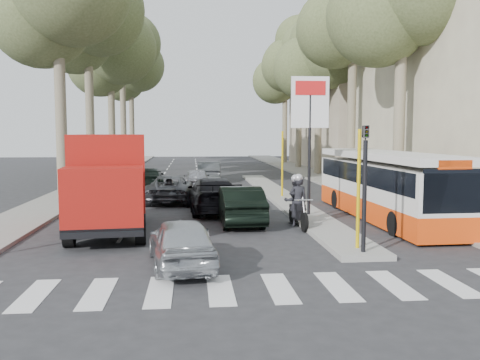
% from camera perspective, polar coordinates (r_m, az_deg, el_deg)
% --- Properties ---
extents(ground, '(120.00, 120.00, 0.00)m').
position_cam_1_polar(ground, '(15.19, -0.04, -7.61)').
color(ground, '#28282B').
rests_on(ground, ground).
extents(sidewalk_right, '(3.20, 70.00, 0.12)m').
position_cam_1_polar(sidewalk_right, '(41.11, 8.63, 0.56)').
color(sidewalk_right, gray).
rests_on(sidewalk_right, ground).
extents(median_left, '(2.40, 64.00, 0.12)m').
position_cam_1_polar(median_left, '(43.37, -14.21, 0.70)').
color(median_left, gray).
rests_on(median_left, ground).
extents(traffic_island, '(1.50, 26.00, 0.16)m').
position_cam_1_polar(traffic_island, '(26.36, 4.74, -1.96)').
color(traffic_island, gray).
rests_on(traffic_island, ground).
extents(building_far, '(11.00, 20.00, 16.00)m').
position_cam_1_polar(building_far, '(51.79, 13.82, 10.22)').
color(building_far, '#B7A88E').
rests_on(building_far, ground).
extents(billboard, '(1.50, 12.10, 5.60)m').
position_cam_1_polar(billboard, '(20.28, 7.83, 6.12)').
color(billboard, yellow).
rests_on(billboard, ground).
extents(traffic_light_island, '(0.16, 0.41, 3.60)m').
position_cam_1_polar(traffic_light_island, '(14.06, 13.86, 1.45)').
color(traffic_light_island, black).
rests_on(traffic_light_island, ground).
extents(tree_l_b, '(7.40, 7.20, 14.88)m').
position_cam_1_polar(tree_l_b, '(36.29, -16.54, 17.28)').
color(tree_l_b, '#6B604C').
rests_on(tree_l_b, ground).
extents(tree_l_c, '(7.40, 7.20, 13.71)m').
position_cam_1_polar(tree_l_c, '(43.83, -14.18, 13.83)').
color(tree_l_c, '#6B604C').
rests_on(tree_l_c, ground).
extents(tree_l_d, '(7.40, 7.20, 15.66)m').
position_cam_1_polar(tree_l_d, '(51.94, -12.97, 14.41)').
color(tree_l_d, '#6B604C').
rests_on(tree_l_d, ground).
extents(tree_l_e, '(7.40, 7.20, 14.49)m').
position_cam_1_polar(tree_l_e, '(59.67, -12.03, 12.21)').
color(tree_l_e, '#6B604C').
rests_on(tree_l_e, ground).
extents(tree_r_b, '(7.40, 7.20, 15.27)m').
position_cam_1_polar(tree_r_b, '(35.45, 12.78, 18.23)').
color(tree_r_b, '#6B604C').
rests_on(tree_r_b, ground).
extents(tree_r_c, '(7.40, 7.20, 13.32)m').
position_cam_1_polar(tree_r_c, '(42.63, 9.01, 13.71)').
color(tree_r_c, '#6B604C').
rests_on(tree_r_c, ground).
extents(tree_r_d, '(7.40, 7.20, 14.88)m').
position_cam_1_polar(tree_r_d, '(50.56, 6.82, 13.97)').
color(tree_r_d, '#6B604C').
rests_on(tree_r_d, ground).
extents(tree_r_e, '(7.40, 7.20, 14.10)m').
position_cam_1_polar(tree_r_e, '(58.26, 5.20, 12.14)').
color(tree_r_e, '#6B604C').
rests_on(tree_r_e, ground).
extents(silver_hatchback, '(1.99, 3.92, 1.28)m').
position_cam_1_polar(silver_hatchback, '(13.03, -6.59, -6.93)').
color(silver_hatchback, '#AFB3B8').
rests_on(silver_hatchback, ground).
extents(dark_hatchback, '(1.65, 4.37, 1.42)m').
position_cam_1_polar(dark_hatchback, '(19.08, -0.06, -2.79)').
color(dark_hatchback, black).
rests_on(dark_hatchback, ground).
extents(queue_car_a, '(2.34, 4.80, 1.31)m').
position_cam_1_polar(queue_car_a, '(25.33, -7.89, -0.97)').
color(queue_car_a, '#45474C').
rests_on(queue_car_a, ground).
extents(queue_car_b, '(2.37, 5.23, 1.49)m').
position_cam_1_polar(queue_car_b, '(21.96, -3.08, -1.66)').
color(queue_car_b, black).
rests_on(queue_car_b, ground).
extents(queue_car_c, '(1.56, 3.83, 1.30)m').
position_cam_1_polar(queue_car_c, '(30.31, -4.88, 0.07)').
color(queue_car_c, '#93959A').
rests_on(queue_car_c, ground).
extents(queue_car_d, '(1.78, 4.38, 1.41)m').
position_cam_1_polar(queue_car_d, '(35.73, -3.43, 0.95)').
color(queue_car_d, '#54595D').
rests_on(queue_car_d, ground).
extents(queue_car_e, '(2.13, 4.71, 1.34)m').
position_cam_1_polar(queue_car_e, '(30.79, -10.29, 0.11)').
color(queue_car_e, black).
rests_on(queue_car_e, ground).
extents(red_truck, '(2.90, 6.45, 3.34)m').
position_cam_1_polar(red_truck, '(17.98, -14.46, -0.06)').
color(red_truck, black).
rests_on(red_truck, ground).
extents(city_bus, '(2.46, 10.22, 2.68)m').
position_cam_1_polar(city_bus, '(20.80, 15.99, -0.38)').
color(city_bus, '#EB430D').
rests_on(city_bus, ground).
extents(motorcycle, '(0.84, 2.29, 1.95)m').
position_cam_1_polar(motorcycle, '(18.54, 6.37, -2.51)').
color(motorcycle, black).
rests_on(motorcycle, ground).
extents(pedestrian_near, '(1.03, 1.18, 1.82)m').
position_cam_1_polar(pedestrian_near, '(27.20, 15.26, 0.11)').
color(pedestrian_near, '#3A2D44').
rests_on(pedestrian_near, sidewalk_right).
extents(pedestrian_far, '(1.11, 1.06, 1.65)m').
position_cam_1_polar(pedestrian_far, '(28.81, 17.86, 0.15)').
color(pedestrian_far, '#726755').
rests_on(pedestrian_far, sidewalk_right).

